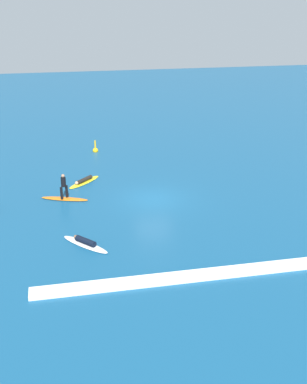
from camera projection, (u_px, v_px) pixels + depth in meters
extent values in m
plane|color=navy|center=(154.00, 199.00, 33.34)|extent=(120.00, 120.00, 0.00)
ellipsoid|color=white|center=(85.00, 244.00, 27.18)|extent=(2.65, 2.90, 0.10)
cylinder|color=black|center=(86.00, 241.00, 27.07)|extent=(1.13, 1.23, 0.34)
sphere|color=brown|center=(76.00, 237.00, 27.50)|extent=(0.31, 0.31, 0.22)
ellipsoid|color=orange|center=(65.00, 199.00, 33.22)|extent=(3.26, 1.71, 0.11)
cylinder|color=black|center=(62.00, 193.00, 32.88)|extent=(0.23, 0.23, 0.84)
cylinder|color=black|center=(67.00, 191.00, 33.20)|extent=(0.23, 0.23, 0.84)
cylinder|color=black|center=(63.00, 182.00, 32.77)|extent=(0.42, 0.42, 0.64)
sphere|color=#A37556|center=(63.00, 176.00, 32.60)|extent=(0.30, 0.30, 0.23)
ellipsoid|color=yellow|center=(84.00, 182.00, 36.20)|extent=(2.73, 2.78, 0.07)
cylinder|color=black|center=(85.00, 180.00, 36.17)|extent=(1.26, 1.28, 0.29)
sphere|color=tan|center=(77.00, 183.00, 35.48)|extent=(0.35, 0.35, 0.25)
sphere|color=yellow|center=(95.00, 151.00, 43.19)|extent=(0.48, 0.48, 0.48)
cylinder|color=yellow|center=(95.00, 146.00, 43.04)|extent=(0.14, 0.14, 1.03)
cube|color=white|center=(195.00, 276.00, 24.10)|extent=(15.90, 0.90, 0.18)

